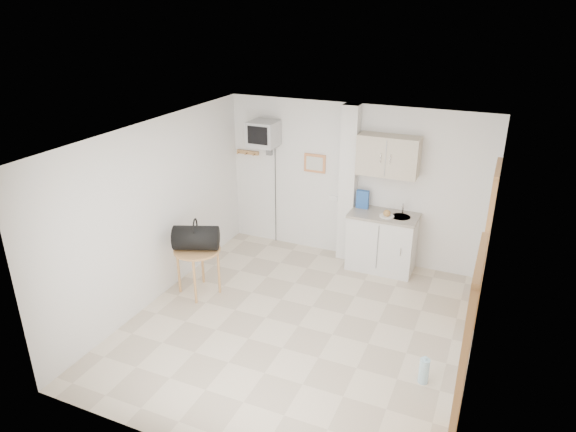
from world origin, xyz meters
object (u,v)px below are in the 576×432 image
at_px(crt_television, 264,135).
at_px(water_bottle, 424,371).
at_px(round_table, 197,255).
at_px(duffel_bag, 196,238).

bearing_deg(crt_television, water_bottle, -38.16).
distance_m(round_table, duffel_bag, 0.26).
xyz_separation_m(duffel_bag, water_bottle, (3.30, -0.64, -0.72)).
bearing_deg(duffel_bag, water_bottle, -32.90).
height_order(crt_television, water_bottle, crt_television).
bearing_deg(round_table, crt_television, 84.43).
relative_size(round_table, water_bottle, 2.06).
distance_m(duffel_bag, water_bottle, 3.44).
bearing_deg(crt_television, duffel_bag, -95.66).
distance_m(round_table, water_bottle, 3.39).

